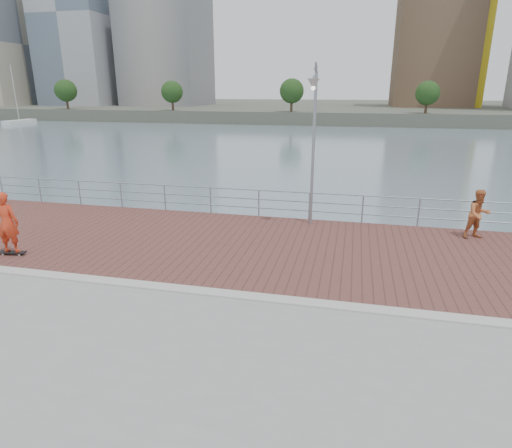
% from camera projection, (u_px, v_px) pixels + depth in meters
% --- Properties ---
extents(water, '(400.00, 400.00, 0.00)m').
position_uv_depth(water, '(239.00, 364.00, 11.42)').
color(water, slate).
rests_on(water, ground).
extents(brick_lane, '(40.00, 6.80, 0.02)m').
position_uv_depth(brick_lane, '(267.00, 247.00, 14.15)').
color(brick_lane, brown).
rests_on(brick_lane, seawall).
extents(curb, '(40.00, 0.40, 0.06)m').
position_uv_depth(curb, '(238.00, 295.00, 10.80)').
color(curb, '#B7B5AD').
rests_on(curb, seawall).
extents(far_shore, '(320.00, 95.00, 2.50)m').
position_uv_depth(far_shore, '(348.00, 108.00, 124.79)').
color(far_shore, '#4C5142').
rests_on(far_shore, ground).
extents(guardrail, '(39.06, 0.06, 1.13)m').
position_uv_depth(guardrail, '(284.00, 201.00, 17.10)').
color(guardrail, '#8C9EA8').
rests_on(guardrail, brick_lane).
extents(street_lamp, '(0.41, 1.19, 5.61)m').
position_uv_depth(street_lamp, '(313.00, 119.00, 15.01)').
color(street_lamp, gray).
rests_on(street_lamp, brick_lane).
extents(skateboard, '(0.86, 0.34, 0.10)m').
position_uv_depth(skateboard, '(12.00, 252.00, 13.44)').
color(skateboard, black).
rests_on(skateboard, brick_lane).
extents(skateboarder, '(0.77, 0.57, 1.94)m').
position_uv_depth(skateboarder, '(7.00, 223.00, 13.14)').
color(skateboarder, red).
rests_on(skateboarder, skateboard).
extents(bystander, '(1.01, 0.89, 1.72)m').
position_uv_depth(bystander, '(479.00, 214.00, 14.69)').
color(bystander, '#C56B3A').
rests_on(bystander, brick_lane).
extents(shoreline_trees, '(169.48, 4.74, 6.31)m').
position_uv_depth(shoreline_trees, '(435.00, 92.00, 77.56)').
color(shoreline_trees, '#473323').
rests_on(shoreline_trees, far_shore).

